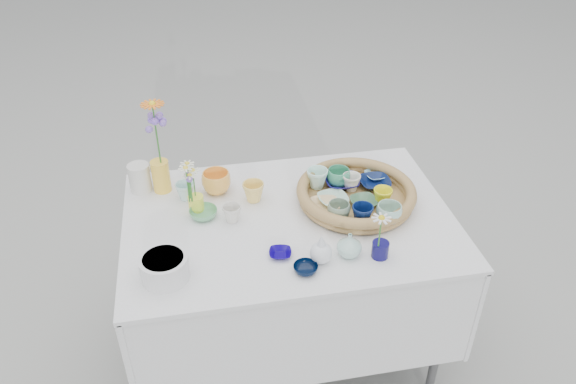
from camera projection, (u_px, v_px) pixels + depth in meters
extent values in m
plane|color=gray|center=(289.00, 350.00, 2.59)|extent=(80.00, 80.00, 0.00)
imported|color=#13105E|center=(342.00, 182.00, 2.30)|extent=(0.15, 0.15, 0.03)
imported|color=#091741|center=(375.00, 183.00, 2.30)|extent=(0.13, 0.13, 0.03)
imported|color=yellow|center=(383.00, 197.00, 2.18)|extent=(0.09, 0.09, 0.07)
imported|color=#457150|center=(364.00, 202.00, 2.19)|extent=(0.12, 0.12, 0.03)
imported|color=gray|center=(339.00, 211.00, 2.11)|extent=(0.10, 0.10, 0.07)
imported|color=#B2E1CA|center=(333.00, 199.00, 2.20)|extent=(0.13, 0.13, 0.03)
imported|color=#C1F3E4|center=(317.00, 179.00, 2.28)|extent=(0.09, 0.09, 0.08)
imported|color=white|center=(351.00, 183.00, 2.26)|extent=(0.08, 0.08, 0.07)
imported|color=#93D6F9|center=(376.00, 175.00, 2.35)|extent=(0.10, 0.10, 0.02)
imported|color=#0A1A4C|center=(362.00, 214.00, 2.08)|extent=(0.09, 0.09, 0.07)
imported|color=#E4BD85|center=(325.00, 206.00, 2.17)|extent=(0.12, 0.12, 0.03)
imported|color=#9ECFBF|center=(389.00, 214.00, 2.08)|extent=(0.13, 0.13, 0.08)
imported|color=#3C966F|center=(338.00, 177.00, 2.29)|extent=(0.13, 0.13, 0.07)
imported|color=#FFB147|center=(216.00, 182.00, 2.28)|extent=(0.13, 0.13, 0.09)
imported|color=#F5CF63|center=(253.00, 192.00, 2.23)|extent=(0.11, 0.11, 0.08)
imported|color=#60A772|center=(203.00, 213.00, 2.15)|extent=(0.12, 0.12, 0.03)
imported|color=silver|center=(232.00, 214.00, 2.12)|extent=(0.09, 0.09, 0.07)
imported|color=#0D0067|center=(280.00, 253.00, 1.97)|extent=(0.09, 0.09, 0.02)
imported|color=silver|center=(185.00, 191.00, 2.24)|extent=(0.08, 0.08, 0.07)
imported|color=black|center=(306.00, 269.00, 1.90)|extent=(0.10, 0.10, 0.03)
imported|color=#A1CABE|center=(349.00, 245.00, 1.95)|extent=(0.10, 0.10, 0.09)
cylinder|color=#0E0B49|center=(380.00, 250.00, 1.95)|extent=(0.07, 0.07, 0.06)
cylinder|color=yellow|center=(161.00, 176.00, 2.28)|extent=(0.07, 0.07, 0.14)
cylinder|color=#F9FA43|center=(196.00, 203.00, 2.18)|extent=(0.08, 0.08, 0.07)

